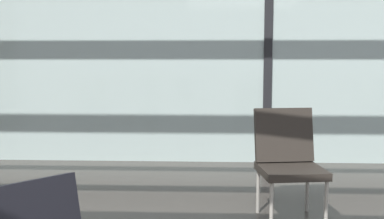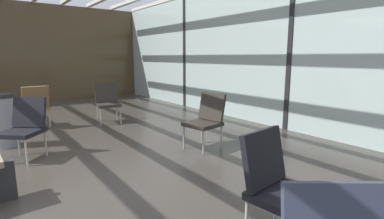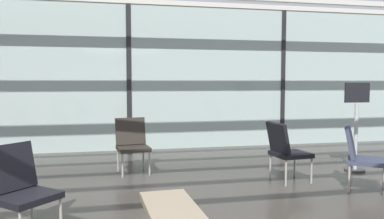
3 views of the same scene
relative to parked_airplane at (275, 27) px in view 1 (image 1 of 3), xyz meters
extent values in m
cube|color=#A3B7B2|center=(-0.89, -6.40, -0.49)|extent=(14.00, 0.08, 3.08)
cube|color=black|center=(-0.89, -6.40, -0.49)|extent=(0.10, 0.12, 3.08)
ellipsoid|color=silver|center=(0.29, 0.00, 0.00)|extent=(11.59, 4.06, 4.06)
sphere|color=gray|center=(-5.04, 0.00, 0.00)|extent=(2.24, 2.24, 2.24)
sphere|color=black|center=(-2.89, -1.87, 0.30)|extent=(0.28, 0.28, 0.28)
sphere|color=black|center=(-1.99, -1.87, 0.30)|extent=(0.28, 0.28, 0.28)
sphere|color=black|center=(-1.09, -1.87, 0.30)|extent=(0.28, 0.28, 0.28)
sphere|color=black|center=(-0.19, -1.87, 0.30)|extent=(0.28, 0.28, 0.28)
sphere|color=black|center=(0.71, -1.87, 0.30)|extent=(0.28, 0.28, 0.28)
sphere|color=black|center=(1.61, -1.87, 0.30)|extent=(0.28, 0.28, 0.28)
cube|color=#28231E|center=(-0.93, -8.53, -1.63)|extent=(0.54, 0.54, 0.06)
cube|color=#28231E|center=(-0.96, -8.32, -1.38)|extent=(0.50, 0.21, 0.44)
cylinder|color=gray|center=(-1.11, -8.77, -1.85)|extent=(0.03, 0.03, 0.37)
cylinder|color=gray|center=(-0.69, -8.71, -1.85)|extent=(0.03, 0.03, 0.37)
cylinder|color=gray|center=(-1.17, -8.35, -1.85)|extent=(0.03, 0.03, 0.37)
cylinder|color=gray|center=(-0.75, -8.29, -1.85)|extent=(0.03, 0.03, 0.37)
camera|label=1|loc=(-1.54, -12.23, -0.74)|focal=44.75mm
camera|label=2|loc=(2.45, -11.25, -0.60)|focal=26.68mm
camera|label=3|loc=(-1.25, -14.49, -0.59)|focal=35.21mm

